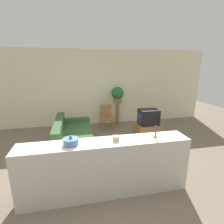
% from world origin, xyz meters
% --- Properties ---
extents(ground_plane, '(14.00, 14.00, 0.00)m').
position_xyz_m(ground_plane, '(0.00, 0.00, 0.00)').
color(ground_plane, '#756656').
extents(wall_back, '(9.00, 0.06, 2.70)m').
position_xyz_m(wall_back, '(0.00, 3.43, 1.35)').
color(wall_back, beige).
rests_on(wall_back, ground_plane).
extents(couch, '(0.95, 1.80, 0.77)m').
position_xyz_m(couch, '(-0.58, 1.52, 0.28)').
color(couch, '#33562D').
rests_on(couch, ground_plane).
extents(tv_stand, '(0.73, 0.59, 0.43)m').
position_xyz_m(tv_stand, '(1.66, 1.74, 0.22)').
color(tv_stand, olive).
rests_on(tv_stand, ground_plane).
extents(television, '(0.58, 0.41, 0.45)m').
position_xyz_m(television, '(1.65, 1.74, 0.66)').
color(television, black).
rests_on(television, tv_stand).
extents(wooden_chair, '(0.44, 0.44, 0.84)m').
position_xyz_m(wooden_chair, '(0.55, 2.74, 0.46)').
color(wooden_chair, olive).
rests_on(wooden_chair, ground_plane).
extents(plant_stand, '(0.13, 0.13, 0.84)m').
position_xyz_m(plant_stand, '(1.02, 3.08, 0.42)').
color(plant_stand, olive).
rests_on(plant_stand, ground_plane).
extents(potted_plant, '(0.43, 0.43, 0.57)m').
position_xyz_m(potted_plant, '(1.02, 3.08, 1.15)').
color(potted_plant, '#8E5B3D').
rests_on(potted_plant, plant_stand).
extents(foreground_counter, '(2.83, 0.44, 0.96)m').
position_xyz_m(foreground_counter, '(0.00, -0.35, 0.48)').
color(foreground_counter, beige).
rests_on(foreground_counter, ground_plane).
extents(decorative_bowl, '(0.24, 0.24, 0.15)m').
position_xyz_m(decorative_bowl, '(-0.55, -0.35, 1.02)').
color(decorative_bowl, '#4C7AAD').
rests_on(decorative_bowl, foreground_counter).
extents(candle_jar, '(0.11, 0.11, 0.08)m').
position_xyz_m(candle_jar, '(0.17, -0.35, 1.00)').
color(candle_jar, tan).
rests_on(candle_jar, foreground_counter).
extents(candlestick, '(0.07, 0.07, 0.21)m').
position_xyz_m(candlestick, '(0.86, -0.35, 1.03)').
color(candlestick, '#B7933D').
rests_on(candlestick, foreground_counter).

